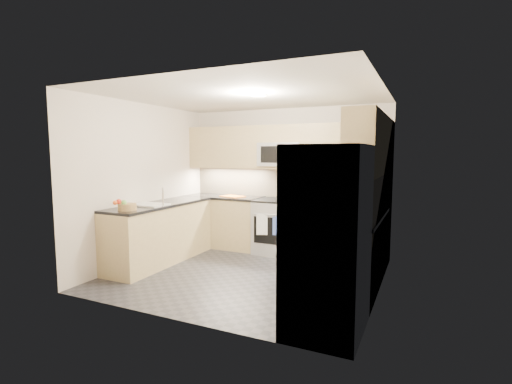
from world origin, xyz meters
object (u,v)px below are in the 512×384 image
microwave (282,154)px  utensil_bowl (359,198)px  fruit_basket (127,207)px  refrigerator (328,239)px  gas_range (279,227)px  cutting_board (233,196)px

microwave → utensil_bowl: microwave is taller
fruit_basket → refrigerator: bearing=-7.7°
microwave → fruit_basket: size_ratio=3.05×
utensil_bowl → refrigerator: bearing=-87.5°
gas_range → refrigerator: 2.86m
fruit_basket → cutting_board: bearing=74.7°
utensil_bowl → cutting_board: size_ratio=0.75×
refrigerator → utensil_bowl: (-0.10, 2.43, 0.13)m
gas_range → microwave: 1.25m
gas_range → cutting_board: cutting_board is taller
refrigerator → fruit_basket: (-2.89, 0.39, 0.09)m
utensil_bowl → fruit_basket: (-2.78, -2.04, -0.04)m
microwave → fruit_basket: bearing=-123.6°
gas_range → refrigerator: (1.45, -2.43, 0.45)m
refrigerator → utensil_bowl: 2.43m
utensil_bowl → cutting_board: 2.23m
refrigerator → cutting_board: (-2.34, 2.40, 0.05)m
gas_range → fruit_basket: 2.55m
microwave → refrigerator: (1.45, -2.55, -0.80)m
gas_range → microwave: (0.00, 0.12, 1.24)m
gas_range → fruit_basket: size_ratio=3.65×
microwave → cutting_board: size_ratio=1.87×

